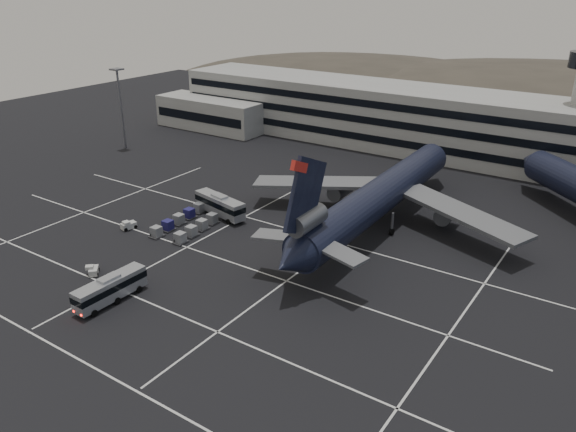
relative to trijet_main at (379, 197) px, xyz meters
The scene contains 11 objects.
ground 30.63m from the trijet_main, 118.15° to the right, with size 260.00×260.00×0.00m, color black.
lane_markings 29.57m from the trijet_main, 117.17° to the right, with size 90.00×55.62×0.01m.
terminal 47.76m from the trijet_main, 111.10° to the left, with size 125.00×26.00×24.00m.
hills 144.48m from the trijet_main, 88.50° to the left, with size 352.00×180.00×44.00m.
lightpole_left 70.05m from the trijet_main, behind, with size 2.40×2.40×18.28m.
trijet_main is the anchor object (origin of this frame).
bus_near 42.79m from the trijet_main, 114.15° to the right, with size 2.69×9.89×3.46m.
bus_far 26.30m from the trijet_main, 155.92° to the right, with size 11.00×4.69×3.78m.
tug_a 40.13m from the trijet_main, 144.82° to the right, with size 1.91×2.57×1.48m.
tug_b 43.82m from the trijet_main, 124.89° to the right, with size 2.32×2.32×1.32m.
uld_cluster 30.36m from the trijet_main, 146.00° to the right, with size 7.69×13.70×1.71m.
Camera 1 is at (48.53, -49.79, 37.22)m, focal length 35.00 mm.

